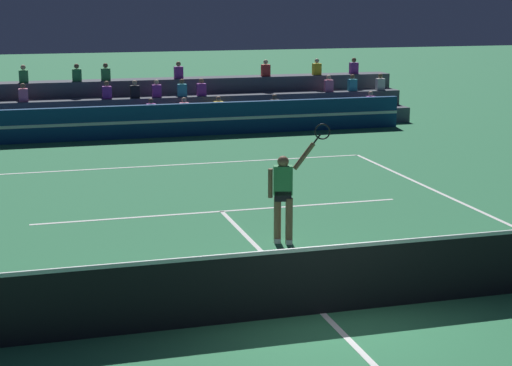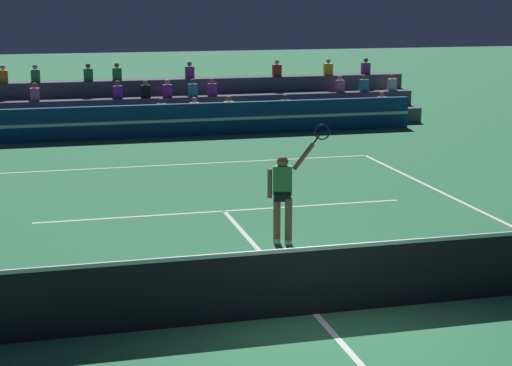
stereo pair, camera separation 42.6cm
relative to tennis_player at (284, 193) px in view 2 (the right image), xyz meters
The scene contains 7 objects.
ground_plane 3.89m from the tennis_player, 98.89° to the right, with size 120.00×120.00×0.00m, color #2D7A4C.
court_lines 3.89m from the tennis_player, 98.89° to the right, with size 11.10×23.90×0.01m.
tennis_net 3.79m from the tennis_player, 98.89° to the right, with size 12.00×0.10×1.10m.
sponsor_banner_wall 13.09m from the tennis_player, 92.55° to the left, with size 18.00×0.26×1.10m.
bleacher_stand 15.62m from the tennis_player, 92.07° to the left, with size 19.95×2.85×2.28m.
tennis_player is the anchor object (origin of this frame).
tennis_ball 3.92m from the tennis_player, 146.19° to the right, with size 0.07×0.07×0.07m, color #C6DB33.
Camera 2 is at (-3.89, -11.50, 4.70)m, focal length 60.00 mm.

